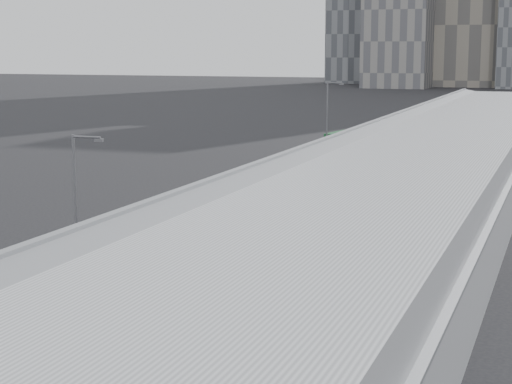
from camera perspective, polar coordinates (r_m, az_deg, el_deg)
The scene contains 16 objects.
sidewalk at distance 57.61m, azimuth 6.18°, elevation -3.61°, with size 10.00×170.00×0.12m, color gray.
lane_line at distance 60.93m, azimuth -3.46°, elevation -2.90°, with size 0.12×160.00×0.02m, color gold.
depot at distance 56.12m, azimuth 10.19°, elevation -0.46°, with size 12.45×160.40×7.20m.
bus_2 at distance 41.07m, azimuth -10.69°, elevation -7.05°, with size 3.04×12.09×3.50m.
bus_3 at distance 54.19m, azimuth -2.60°, elevation -2.83°, with size 3.17×12.30×3.56m.
bus_4 at distance 64.47m, azimuth 2.06°, elevation -0.77°, with size 3.54×13.01×3.76m.
bus_5 at distance 79.86m, azimuth 5.64°, elevation 1.16°, with size 3.13×12.77×3.70m.
bus_6 at distance 91.68m, azimuth 7.62°, elevation 2.28°, with size 3.55×14.01×4.06m.
tree_1 at distance 39.11m, azimuth -5.89°, elevation -4.77°, with size 2.23×2.23×4.58m.
tree_2 at distance 57.18m, azimuth 3.33°, elevation -0.60°, with size 1.27×1.27×3.77m.
tree_3 at distance 79.05m, azimuth 7.57°, elevation 2.75°, with size 2.91×2.91×5.37m.
tree_4 at distance 108.89m, azimuth 11.27°, elevation 4.40°, with size 2.33×2.33×4.95m.
street_lamp_near at distance 50.66m, azimuth -11.78°, elevation -0.11°, with size 2.04×0.22×8.21m.
street_lamp_far at distance 104.37m, azimuth 4.86°, elevation 5.18°, with size 2.04×0.22×9.23m.
shipping_container at distance 108.37m, azimuth 5.74°, elevation 3.26°, with size 2.23×6.04×2.82m, color #164924.
suv at distance 132.81m, azimuth 8.23°, elevation 4.06°, with size 2.55×5.53×1.54m, color black.
Camera 1 is at (22.46, 0.51, 13.03)m, focal length 60.00 mm.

